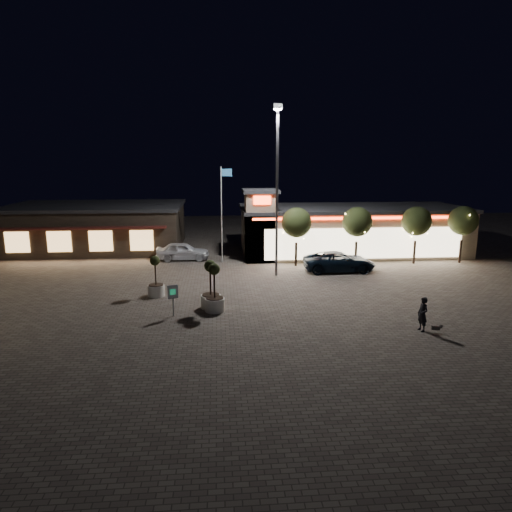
{
  "coord_description": "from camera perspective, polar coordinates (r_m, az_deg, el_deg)",
  "views": [
    {
      "loc": [
        -2.3,
        -25.03,
        8.64
      ],
      "look_at": [
        0.3,
        6.0,
        1.95
      ],
      "focal_mm": 32.0,
      "sensor_mm": 36.0,
      "label": 1
    }
  ],
  "objects": [
    {
      "name": "floodlight_pole",
      "position": [
        33.35,
        2.66,
        9.32
      ],
      "size": [
        0.6,
        0.4,
        12.38
      ],
      "color": "gray",
      "rests_on": "ground"
    },
    {
      "name": "pedestrian",
      "position": [
        24.82,
        20.12,
        -6.85
      ],
      "size": [
        0.56,
        0.73,
        1.78
      ],
      "primitive_type": "imported",
      "rotation": [
        0.0,
        0.0,
        -1.34
      ],
      "color": "black",
      "rests_on": "ground"
    },
    {
      "name": "white_sedan",
      "position": [
        39.94,
        -9.15,
        0.61
      ],
      "size": [
        4.59,
        1.94,
        1.55
      ],
      "primitive_type": "imported",
      "rotation": [
        0.0,
        0.0,
        1.55
      ],
      "color": "silver",
      "rests_on": "ground"
    },
    {
      "name": "planter_right",
      "position": [
        26.35,
        -5.19,
        -5.07
      ],
      "size": [
        1.15,
        1.15,
        2.83
      ],
      "color": "white",
      "rests_on": "ground"
    },
    {
      "name": "string_tree_a",
      "position": [
        36.93,
        5.09,
        4.17
      ],
      "size": [
        2.42,
        2.42,
        4.79
      ],
      "color": "#332319",
      "rests_on": "ground"
    },
    {
      "name": "planter_left",
      "position": [
        29.76,
        -12.4,
        -3.41
      ],
      "size": [
        1.07,
        1.07,
        2.64
      ],
      "color": "white",
      "rests_on": "ground"
    },
    {
      "name": "pickup_truck",
      "position": [
        36.07,
        10.38,
        -0.68
      ],
      "size": [
        5.56,
        2.6,
        1.54
      ],
      "primitive_type": "imported",
      "rotation": [
        0.0,
        0.0,
        1.56
      ],
      "color": "black",
      "rests_on": "ground"
    },
    {
      "name": "string_tree_c",
      "position": [
        39.87,
        19.44,
        4.11
      ],
      "size": [
        2.42,
        2.42,
        4.79
      ],
      "color": "#332319",
      "rests_on": "ground"
    },
    {
      "name": "planter_mid",
      "position": [
        26.91,
        -5.69,
        -4.67
      ],
      "size": [
        1.18,
        1.18,
        2.89
      ],
      "color": "white",
      "rests_on": "ground"
    },
    {
      "name": "ground",
      "position": [
        26.58,
        0.44,
        -6.85
      ],
      "size": [
        90.0,
        90.0,
        0.0
      ],
      "primitive_type": "plane",
      "color": "#685E54",
      "rests_on": "ground"
    },
    {
      "name": "string_tree_b",
      "position": [
        38.1,
        12.54,
        4.17
      ],
      "size": [
        2.42,
        2.42,
        4.79
      ],
      "color": "#332319",
      "rests_on": "ground"
    },
    {
      "name": "restaurant_building",
      "position": [
        46.95,
        -19.21,
        3.51
      ],
      "size": [
        16.4,
        11.0,
        4.3
      ],
      "color": "#382D23",
      "rests_on": "ground"
    },
    {
      "name": "dog",
      "position": [
        25.03,
        21.73,
        -8.25
      ],
      "size": [
        0.55,
        0.27,
        0.3
      ],
      "color": "#59514C",
      "rests_on": "ground"
    },
    {
      "name": "flagpole",
      "position": [
        38.23,
        -4.2,
        6.24
      ],
      "size": [
        0.95,
        0.1,
        8.0
      ],
      "color": "white",
      "rests_on": "ground"
    },
    {
      "name": "valet_sign",
      "position": [
        25.73,
        -10.35,
        -4.75
      ],
      "size": [
        0.57,
        0.27,
        1.8
      ],
      "color": "gray",
      "rests_on": "ground"
    },
    {
      "name": "retail_building",
      "position": [
        43.0,
        11.22,
        3.29
      ],
      "size": [
        20.4,
        8.4,
        6.1
      ],
      "color": "tan",
      "rests_on": "ground"
    },
    {
      "name": "string_tree_d",
      "position": [
        41.67,
        24.48,
        4.03
      ],
      "size": [
        2.42,
        2.42,
        4.79
      ],
      "color": "#332319",
      "rests_on": "ground"
    }
  ]
}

